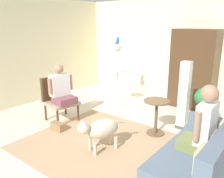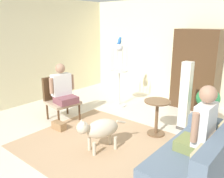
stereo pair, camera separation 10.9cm
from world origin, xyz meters
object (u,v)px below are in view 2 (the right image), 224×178
(armoire_cabinet, at_px, (196,70))
(parrot, at_px, (120,41))
(potted_plant, at_px, (207,103))
(bird_cage_stand, at_px, (119,74))
(couch, at_px, (200,160))
(person_on_couch, at_px, (201,125))
(armchair, at_px, (59,95))
(person_on_armchair, at_px, (63,88))
(handbag, at_px, (59,126))
(dog, at_px, (100,129))
(round_end_table, at_px, (157,114))
(column_lamp, at_px, (185,97))

(armoire_cabinet, bearing_deg, parrot, -144.02)
(potted_plant, relative_size, armoire_cabinet, 0.44)
(bird_cage_stand, height_order, armoire_cabinet, armoire_cabinet)
(couch, height_order, person_on_couch, person_on_couch)
(armchair, relative_size, person_on_armchair, 1.15)
(parrot, height_order, armoire_cabinet, armoire_cabinet)
(handbag, bearing_deg, person_on_couch, 3.87)
(bird_cage_stand, relative_size, potted_plant, 1.83)
(bird_cage_stand, xyz_separation_m, potted_plant, (2.19, -0.01, -0.28))
(armchair, height_order, person_on_couch, person_on_couch)
(parrot, xyz_separation_m, armoire_cabinet, (1.51, 1.10, -0.69))
(person_on_couch, bearing_deg, bird_cage_stand, 147.16)
(dog, xyz_separation_m, handbag, (-1.17, 0.05, -0.31))
(person_on_armchair, height_order, armoire_cabinet, armoire_cabinet)
(parrot, relative_size, handbag, 0.60)
(bird_cage_stand, distance_m, potted_plant, 2.21)
(person_on_couch, xyz_separation_m, handbag, (-2.70, -0.18, -0.74))
(person_on_armchair, height_order, handbag, person_on_armchair)
(dog, distance_m, handbag, 1.21)
(bird_cage_stand, bearing_deg, round_end_table, -28.19)
(bird_cage_stand, xyz_separation_m, parrot, (-0.00, -0.00, 0.81))
(person_on_couch, relative_size, potted_plant, 1.06)
(bird_cage_stand, bearing_deg, handbag, -91.60)
(round_end_table, xyz_separation_m, potted_plant, (0.65, 0.82, 0.15))
(armchair, height_order, dog, armchair)
(couch, xyz_separation_m, dog, (-1.55, -0.27, 0.08))
(person_on_couch, distance_m, dog, 1.60)
(person_on_armchair, xyz_separation_m, column_lamp, (2.17, 1.26, -0.07))
(potted_plant, xyz_separation_m, column_lamp, (-0.36, -0.24, 0.11))
(person_on_armchair, bearing_deg, person_on_couch, -3.71)
(round_end_table, bearing_deg, potted_plant, 51.53)
(person_on_armchair, relative_size, round_end_table, 1.21)
(person_on_armchair, xyz_separation_m, armoire_cabinet, (1.85, 2.61, 0.22))
(person_on_armchair, distance_m, column_lamp, 2.51)
(column_lamp, relative_size, handbag, 4.57)
(dog, height_order, armoire_cabinet, armoire_cabinet)
(armoire_cabinet, bearing_deg, handbag, -117.65)
(couch, xyz_separation_m, round_end_table, (-1.13, 0.85, 0.10))
(couch, relative_size, bird_cage_stand, 1.09)
(potted_plant, bearing_deg, person_on_couch, -74.99)
(dog, bearing_deg, couch, 9.71)
(person_on_armchair, relative_size, parrot, 4.57)
(armchair, xyz_separation_m, bird_cage_stand, (0.51, 1.49, 0.31))
(parrot, bearing_deg, armoire_cabinet, 35.98)
(person_on_armchair, height_order, column_lamp, column_lamp)
(person_on_couch, bearing_deg, couch, 49.44)
(person_on_couch, relative_size, bird_cage_stand, 0.58)
(round_end_table, bearing_deg, person_on_couch, -38.61)
(bird_cage_stand, height_order, potted_plant, bird_cage_stand)
(round_end_table, bearing_deg, column_lamp, 63.21)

